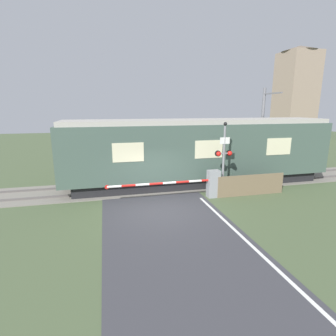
{
  "coord_description": "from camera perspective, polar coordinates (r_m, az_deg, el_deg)",
  "views": [
    {
      "loc": [
        -2.25,
        -10.75,
        4.48
      ],
      "look_at": [
        0.76,
        1.69,
        1.5
      ],
      "focal_mm": 28.0,
      "sensor_mm": 36.0,
      "label": 1
    }
  ],
  "objects": [
    {
      "name": "ground_plane",
      "position": [
        11.86,
        -1.67,
        -9.1
      ],
      "size": [
        80.0,
        80.0,
        0.0
      ],
      "primitive_type": "plane",
      "color": "#475638"
    },
    {
      "name": "crossing_barrier",
      "position": [
        13.33,
        8.29,
        -3.39
      ],
      "size": [
        5.65,
        0.44,
        1.4
      ],
      "color": "gray",
      "rests_on": "ground_plane"
    },
    {
      "name": "distant_building",
      "position": [
        44.62,
        25.98,
        14.56
      ],
      "size": [
        5.16,
        5.16,
        13.07
      ],
      "color": "gray",
      "rests_on": "ground_plane"
    },
    {
      "name": "catenary_pole",
      "position": [
        19.21,
        19.79,
        7.96
      ],
      "size": [
        0.2,
        1.9,
        5.74
      ],
      "color": "slate",
      "rests_on": "ground_plane"
    },
    {
      "name": "train",
      "position": [
        15.43,
        6.83,
        3.57
      ],
      "size": [
        15.45,
        2.86,
        3.82
      ],
      "color": "black",
      "rests_on": "ground_plane"
    },
    {
      "name": "signal_post",
      "position": [
        13.41,
        12.07,
        2.78
      ],
      "size": [
        0.9,
        0.26,
        3.78
      ],
      "color": "gray",
      "rests_on": "ground_plane"
    },
    {
      "name": "roadside_fence",
      "position": [
        14.25,
        17.62,
        -3.56
      ],
      "size": [
        3.72,
        0.06,
        1.1
      ],
      "color": "#726047",
      "rests_on": "ground_plane"
    },
    {
      "name": "track_bed",
      "position": [
        15.11,
        -4.44,
        -4.1
      ],
      "size": [
        36.0,
        3.2,
        0.13
      ],
      "color": "slate",
      "rests_on": "ground_plane"
    }
  ]
}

